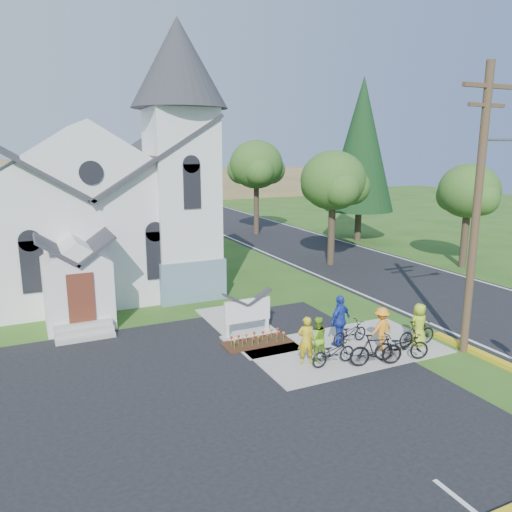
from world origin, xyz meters
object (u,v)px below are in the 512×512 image
cyclist_1 (317,338)px  cyclist_3 (381,328)px  cyclist_2 (340,320)px  bike_3 (417,333)px  bike_1 (376,350)px  cyclist_0 (306,340)px  utility_pole (479,203)px  cyclist_4 (419,325)px  bike_2 (350,332)px  bike_4 (402,346)px  bike_0 (333,352)px  church_sign (247,311)px

cyclist_1 → cyclist_3: bearing=-174.0°
cyclist_2 → bike_3: bearing=132.6°
bike_1 → cyclist_3: bearing=-29.8°
cyclist_0 → cyclist_2: bearing=-142.1°
bike_1 → cyclist_3: cyclist_3 is taller
bike_3 → cyclist_2: bearing=61.9°
utility_pole → bike_3: 5.14m
bike_3 → cyclist_4: (0.07, 0.01, 0.31)m
cyclist_0 → cyclist_3: cyclist_0 is taller
bike_2 → bike_4: 2.11m
bike_0 → cyclist_3: bearing=-82.9°
cyclist_0 → bike_0: 1.00m
cyclist_3 → bike_4: size_ratio=0.82×
cyclist_1 → cyclist_4: 4.09m
cyclist_3 → utility_pole: bearing=147.8°
cyclist_2 → bike_1: bearing=72.1°
cyclist_2 → bike_2: bearing=156.2°
bike_4 → utility_pole: bearing=-76.9°
bike_0 → cyclist_4: bearing=-91.9°
bike_1 → cyclist_4: 2.63m
church_sign → bike_3: (5.20, -3.69, -0.47)m
bike_1 → church_sign: bearing=47.3°
cyclist_0 → cyclist_1: size_ratio=1.07×
bike_0 → cyclist_4: cyclist_4 is taller
bike_2 → bike_4: bike_4 is taller
church_sign → cyclist_4: 6.43m
utility_pole → bike_4: size_ratio=5.24×
church_sign → cyclist_0: cyclist_0 is taller
utility_pole → cyclist_1: utility_pole is taller
cyclist_1 → bike_3: (3.98, -0.55, -0.27)m
cyclist_3 → cyclist_0: bearing=-7.5°
cyclist_0 → cyclist_2: size_ratio=0.87×
bike_0 → bike_4: (2.36, -0.66, 0.05)m
bike_0 → cyclist_0: bearing=54.9°
cyclist_0 → bike_4: 3.36m
bike_4 → bike_3: bearing=-42.8°
cyclist_3 → cyclist_1: bearing=-10.1°
cyclist_4 → cyclist_3: bearing=-13.4°
bike_1 → cyclist_2: (-0.09, 2.00, 0.40)m
bike_2 → bike_3: 2.45m
utility_pole → cyclist_2: size_ratio=5.19×
bike_0 → bike_3: size_ratio=1.02×
bike_4 → cyclist_4: bearing=-43.7°
bike_3 → bike_4: bike_3 is taller
cyclist_1 → bike_2: 2.05m
church_sign → utility_pole: size_ratio=0.22×
utility_pole → cyclist_4: size_ratio=6.17×
church_sign → cyclist_1: church_sign is taller
cyclist_1 → bike_1: cyclist_1 is taller
cyclist_1 → cyclist_2: cyclist_2 is taller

